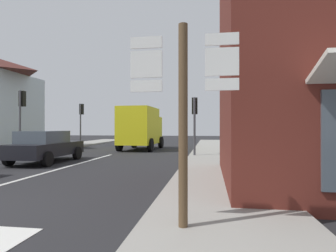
{
  "coord_description": "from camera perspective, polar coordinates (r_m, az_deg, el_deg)",
  "views": [
    {
      "loc": [
        5.84,
        -4.06,
        1.64
      ],
      "look_at": [
        3.22,
        13.45,
        1.72
      ],
      "focal_mm": 30.03,
      "sensor_mm": 36.0,
      "label": 1
    }
  ],
  "objects": [
    {
      "name": "sidewalk_right",
      "position": [
        12.17,
        9.91,
        -7.67
      ],
      "size": [
        2.83,
        44.0,
        0.14
      ],
      "primitive_type": "cube",
      "color": "gray",
      "rests_on": "ground"
    },
    {
      "name": "traffic_light_near_left",
      "position": [
        18.47,
        -27.58,
        3.32
      ],
      "size": [
        0.3,
        0.49,
        3.76
      ],
      "color": "#47474C",
      "rests_on": "ground"
    },
    {
      "name": "traffic_light_far_left",
      "position": [
        25.06,
        -17.2,
        2.16
      ],
      "size": [
        0.3,
        0.49,
        3.64
      ],
      "color": "#47474C",
      "rests_on": "ground"
    },
    {
      "name": "delivery_truck",
      "position": [
        20.59,
        -5.55,
        -0.23
      ],
      "size": [
        2.62,
        5.07,
        3.05
      ],
      "color": "yellow",
      "rests_on": "ground"
    },
    {
      "name": "traffic_light_near_right",
      "position": [
        15.38,
        5.43,
        2.61
      ],
      "size": [
        0.3,
        0.49,
        3.26
      ],
      "color": "#47474C",
      "rests_on": "ground"
    },
    {
      "name": "sedan_far",
      "position": [
        14.25,
        -23.62,
        -3.77
      ],
      "size": [
        2.0,
        4.22,
        1.47
      ],
      "color": "black",
      "rests_on": "ground"
    },
    {
      "name": "route_sign_post",
      "position": [
        4.26,
        3.1,
        3.4
      ],
      "size": [
        1.66,
        0.14,
        3.2
      ],
      "color": "brown",
      "rests_on": "ground"
    },
    {
      "name": "lane_centre_stripe",
      "position": [
        11.75,
        -21.64,
        -8.23
      ],
      "size": [
        0.16,
        12.0,
        0.01
      ],
      "primitive_type": "cube",
      "color": "silver",
      "rests_on": "ground"
    },
    {
      "name": "ground_plane",
      "position": [
        15.31,
        -14.06,
        -6.4
      ],
      "size": [
        80.0,
        80.0,
        0.0
      ],
      "primitive_type": "plane",
      "color": "#232326"
    }
  ]
}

